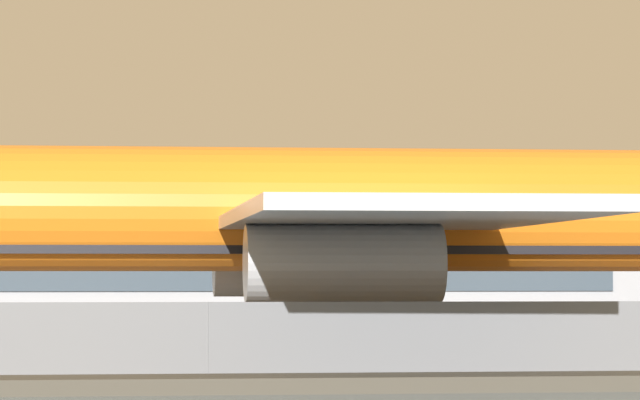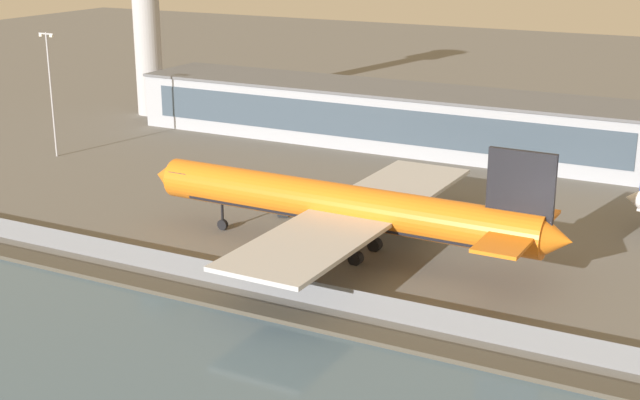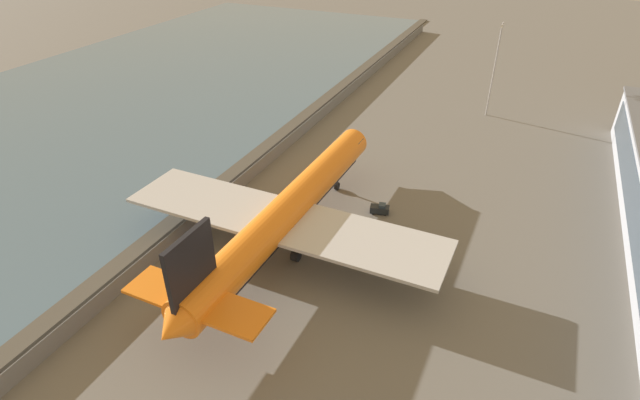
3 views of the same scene
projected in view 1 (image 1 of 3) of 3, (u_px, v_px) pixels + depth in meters
ground_plane at (180, 362)px, 77.47m from camera, size 500.00×500.00×0.00m
shoreline_seawall at (218, 384)px, 57.17m from camera, size 320.00×3.00×0.50m
perimeter_fence at (208, 343)px, 61.67m from camera, size 280.00×0.10×2.70m
cargo_jet_orange at (310, 215)px, 78.22m from camera, size 57.46×49.31×16.06m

